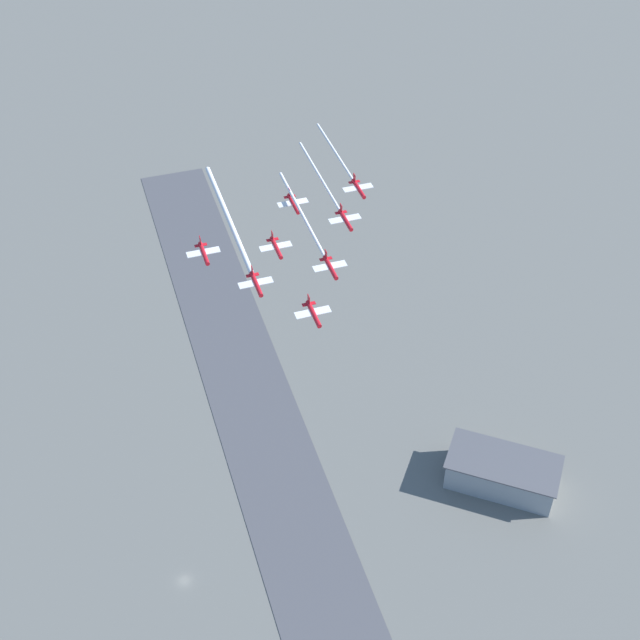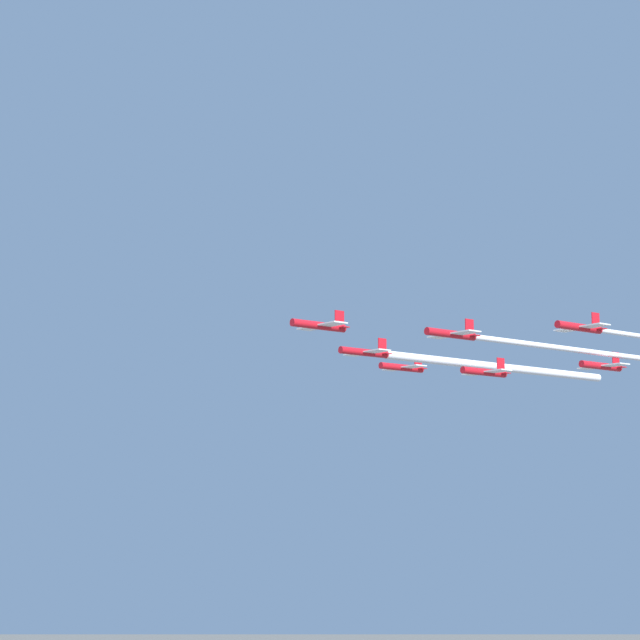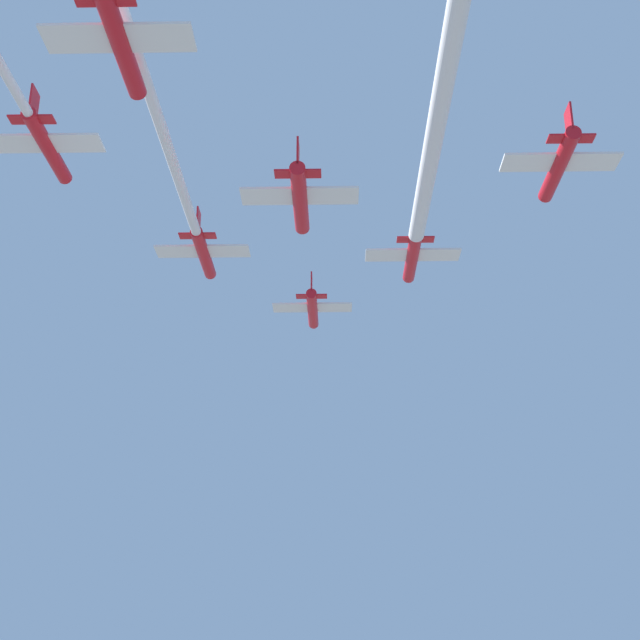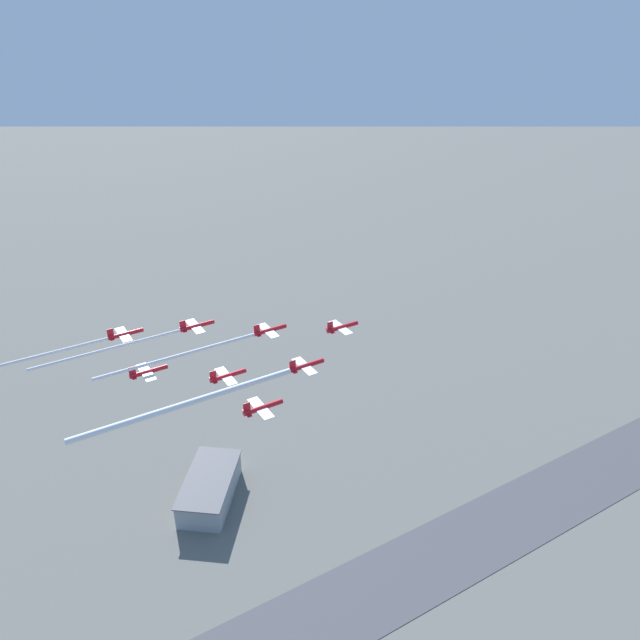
{
  "view_description": "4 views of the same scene",
  "coord_description": "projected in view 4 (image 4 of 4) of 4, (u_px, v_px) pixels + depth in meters",
  "views": [
    {
      "loc": [
        95.86,
        -135.76,
        257.3
      ],
      "look_at": [
        42.67,
        12.36,
        116.86
      ],
      "focal_mm": 50.0,
      "sensor_mm": 36.0,
      "label": 1
    },
    {
      "loc": [
        217.37,
        13.96,
        87.61
      ],
      "look_at": [
        47.37,
        15.14,
        115.46
      ],
      "focal_mm": 70.0,
      "sensor_mm": 36.0,
      "label": 2
    },
    {
      "loc": [
        -18.99,
        87.25,
        79.19
      ],
      "look_at": [
        32.92,
        22.55,
        110.62
      ],
      "focal_mm": 50.0,
      "sensor_mm": 36.0,
      "label": 3
    },
    {
      "loc": [
        -106.46,
        3.95,
        196.31
      ],
      "look_at": [
        41.73,
        21.23,
        116.73
      ],
      "focal_mm": 35.0,
      "sensor_mm": 36.0,
      "label": 4
    }
  ],
  "objects": [
    {
      "name": "jet_1",
      "position": [
        269.0,
        330.0,
        167.49
      ],
      "size": [
        8.55,
        8.68,
        3.19
      ],
      "rotation": [
        0.0,
        0.0,
        3.8
      ],
      "color": "red"
    },
    {
      "name": "jet_6",
      "position": [
        124.0,
        334.0,
        167.67
      ],
      "size": [
        8.55,
        8.68,
        3.19
      ],
      "rotation": [
        0.0,
        0.0,
        3.8
      ],
      "color": "red"
    },
    {
      "name": "jet_5",
      "position": [
        262.0,
        408.0,
        137.8
      ],
      "size": [
        8.55,
        8.68,
        3.19
      ],
      "rotation": [
        0.0,
        0.0,
        3.8
      ],
      "color": "red"
    },
    {
      "name": "jet_3",
      "position": [
        196.0,
        326.0,
        166.69
      ],
      "size": [
        8.55,
        8.68,
        3.19
      ],
      "rotation": [
        0.0,
        0.0,
        3.8
      ],
      "color": "red"
    },
    {
      "name": "jet_7",
      "position": [
        147.0,
        372.0,
        153.25
      ],
      "size": [
        8.55,
        8.68,
        3.19
      ],
      "rotation": [
        0.0,
        0.0,
        3.8
      ],
      "color": "red"
    },
    {
      "name": "hangar",
      "position": [
        210.0,
        488.0,
        268.35
      ],
      "size": [
        39.53,
        19.72,
        11.86
      ],
      "color": "gray",
      "rests_on": "ground_plane"
    },
    {
      "name": "jet_4",
      "position": [
        227.0,
        376.0,
        154.0
      ],
      "size": [
        8.55,
        8.68,
        3.19
      ],
      "rotation": [
        0.0,
        0.0,
        3.8
      ],
      "color": "red"
    },
    {
      "name": "runway_strip",
      "position": [
        337.0,
        612.0,
        221.91
      ],
      "size": [
        337.51,
        428.22,
        0.2
      ],
      "rotation": [
        0.0,
        0.0,
        3.79
      ],
      "color": "#47474C",
      "rests_on": "ground_plane"
    },
    {
      "name": "smoke_trail_1",
      "position": [
        178.0,
        356.0,
        155.97
      ],
      "size": [
        26.4,
        33.92,
        0.87
      ],
      "rotation": [
        0.0,
        0.0,
        3.8
      ],
      "color": "white"
    },
    {
      "name": "smoke_trail_3",
      "position": [
        108.0,
        349.0,
        156.13
      ],
      "size": [
        23.72,
        30.49,
        0.74
      ],
      "rotation": [
        0.0,
        0.0,
        3.8
      ],
      "color": "white"
    },
    {
      "name": "smoke_trail_6",
      "position": [
        39.0,
        356.0,
        157.92
      ],
      "size": [
        21.59,
        27.71,
        0.77
      ],
      "rotation": [
        0.0,
        0.0,
        3.8
      ],
      "color": "white"
    },
    {
      "name": "jet_2",
      "position": [
        305.0,
        366.0,
        152.81
      ],
      "size": [
        8.55,
        8.68,
        3.19
      ],
      "rotation": [
        0.0,
        0.0,
        3.8
      ],
      "color": "red"
    },
    {
      "name": "smoke_trail_2",
      "position": [
        187.0,
        403.0,
        139.01
      ],
      "size": [
        32.95,
        42.22,
        1.38
      ],
      "rotation": [
        0.0,
        0.0,
        3.8
      ],
      "color": "white"
    },
    {
      "name": "jet_0",
      "position": [
        341.0,
        327.0,
        167.24
      ],
      "size": [
        8.55,
        8.68,
        3.19
      ],
      "rotation": [
        0.0,
        0.0,
        3.8
      ],
      "color": "red"
    }
  ]
}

